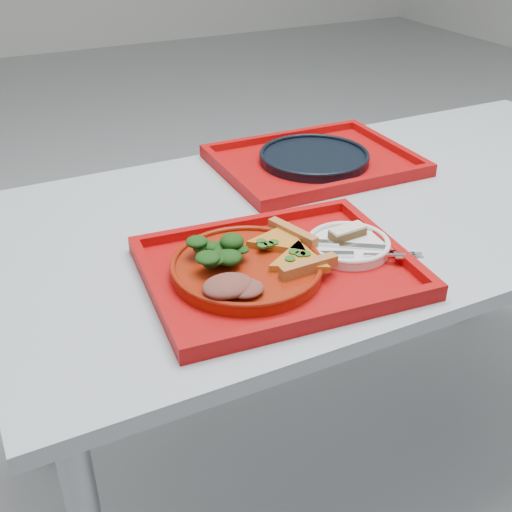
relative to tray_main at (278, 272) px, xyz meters
name	(u,v)px	position (x,y,z in m)	size (l,w,h in m)	color
ground	(343,446)	(0.32, 0.18, -0.76)	(10.00, 10.00, 0.00)	#94979C
table	(364,230)	(0.32, 0.18, -0.08)	(1.60, 0.80, 0.75)	#9EA6B1
tray_main	(278,272)	(0.00, 0.00, 0.00)	(0.45, 0.35, 0.01)	#A40809
tray_far	(314,164)	(0.31, 0.39, 0.00)	(0.45, 0.35, 0.01)	#A40809
dinner_plate	(247,269)	(-0.05, 0.01, 0.02)	(0.26, 0.26, 0.02)	maroon
side_plate	(348,247)	(0.14, 0.00, 0.01)	(0.15, 0.15, 0.01)	white
navy_plate	(314,158)	(0.31, 0.39, 0.01)	(0.26, 0.26, 0.02)	black
pizza_slice_a	(299,258)	(0.03, -0.03, 0.03)	(0.12, 0.10, 0.02)	gold
pizza_slice_b	(280,238)	(0.03, 0.05, 0.03)	(0.13, 0.11, 0.02)	gold
salad_heap	(213,247)	(-0.10, 0.05, 0.05)	(0.10, 0.09, 0.05)	black
meat_portion	(228,286)	(-0.12, -0.05, 0.04)	(0.08, 0.07, 0.03)	brown
dessert_bar	(348,232)	(0.16, 0.02, 0.03)	(0.07, 0.03, 0.02)	#53331B
knife	(347,244)	(0.14, -0.01, 0.02)	(0.18, 0.02, 0.01)	silver
fork	(362,254)	(0.14, -0.05, 0.02)	(0.18, 0.02, 0.01)	silver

